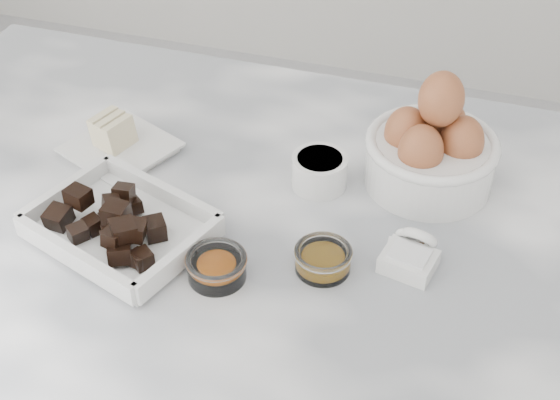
# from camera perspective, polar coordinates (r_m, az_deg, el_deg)

# --- Properties ---
(marble_slab) EXTENTS (1.20, 0.80, 0.04)m
(marble_slab) POSITION_cam_1_polar(r_m,az_deg,el_deg) (0.98, -1.65, -3.54)
(marble_slab) COLOR white
(marble_slab) RESTS_ON cabinet
(chocolate_dish) EXTENTS (0.25, 0.22, 0.06)m
(chocolate_dish) POSITION_cam_1_polar(r_m,az_deg,el_deg) (0.97, -11.63, -1.58)
(chocolate_dish) COLOR white
(chocolate_dish) RESTS_ON marble_slab
(butter_plate) EXTENTS (0.17, 0.17, 0.05)m
(butter_plate) POSITION_cam_1_polar(r_m,az_deg,el_deg) (1.11, -11.72, 4.08)
(butter_plate) COLOR white
(butter_plate) RESTS_ON marble_slab
(sugar_ramekin) EXTENTS (0.07, 0.07, 0.04)m
(sugar_ramekin) POSITION_cam_1_polar(r_m,az_deg,el_deg) (1.03, 2.90, 2.21)
(sugar_ramekin) COLOR white
(sugar_ramekin) RESTS_ON marble_slab
(egg_bowl) EXTENTS (0.18, 0.18, 0.17)m
(egg_bowl) POSITION_cam_1_polar(r_m,az_deg,el_deg) (1.03, 11.04, 3.69)
(egg_bowl) COLOR white
(egg_bowl) RESTS_ON marble_slab
(honey_bowl) EXTENTS (0.07, 0.07, 0.03)m
(honey_bowl) POSITION_cam_1_polar(r_m,az_deg,el_deg) (0.92, 3.16, -4.33)
(honey_bowl) COLOR white
(honey_bowl) RESTS_ON marble_slab
(zest_bowl) EXTENTS (0.07, 0.07, 0.03)m
(zest_bowl) POSITION_cam_1_polar(r_m,az_deg,el_deg) (0.91, -4.66, -4.83)
(zest_bowl) COLOR white
(zest_bowl) RESTS_ON marble_slab
(vanilla_spoon) EXTENTS (0.05, 0.06, 0.04)m
(vanilla_spoon) POSITION_cam_1_polar(r_m,az_deg,el_deg) (0.94, 9.31, -3.66)
(vanilla_spoon) COLOR white
(vanilla_spoon) RESTS_ON marble_slab
(salt_spoon) EXTENTS (0.07, 0.08, 0.05)m
(salt_spoon) POSITION_cam_1_polar(r_m,az_deg,el_deg) (0.93, 9.59, -3.99)
(salt_spoon) COLOR white
(salt_spoon) RESTS_ON marble_slab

